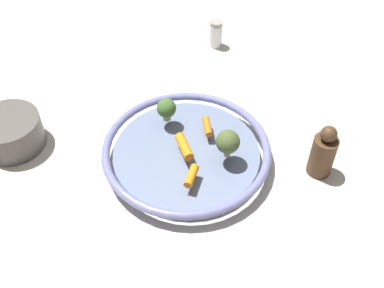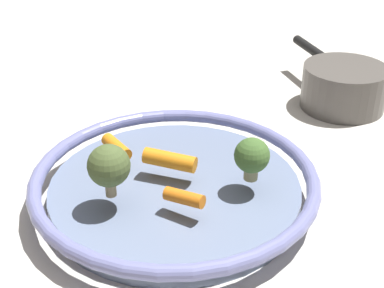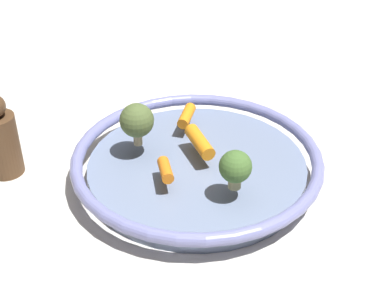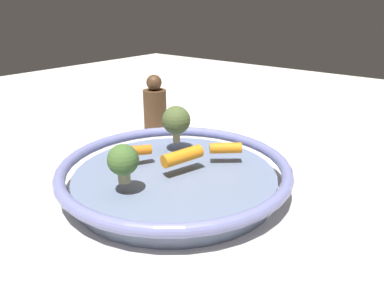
{
  "view_description": "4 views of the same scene",
  "coord_description": "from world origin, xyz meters",
  "px_view_note": "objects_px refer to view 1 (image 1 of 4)",
  "views": [
    {
      "loc": [
        0.55,
        -0.35,
        0.74
      ],
      "look_at": [
        0.01,
        0.0,
        0.06
      ],
      "focal_mm": 43.66,
      "sensor_mm": 36.0,
      "label": 1
    },
    {
      "loc": [
        -0.06,
        0.56,
        0.4
      ],
      "look_at": [
        -0.02,
        -0.0,
        0.08
      ],
      "focal_mm": 52.0,
      "sensor_mm": 36.0,
      "label": 2
    },
    {
      "loc": [
        -0.51,
        0.39,
        0.48
      ],
      "look_at": [
        -0.01,
        0.02,
        0.07
      ],
      "focal_mm": 52.83,
      "sensor_mm": 36.0,
      "label": 3
    },
    {
      "loc": [
        -0.38,
        -0.34,
        0.27
      ],
      "look_at": [
        0.02,
        -0.02,
        0.07
      ],
      "focal_mm": 35.1,
      "sensor_mm": 36.0,
      "label": 4
    }
  ],
  "objects_px": {
    "broccoli_floret_large": "(166,109)",
    "saucepan": "(9,133)",
    "salt_shaker": "(216,34)",
    "baby_carrot_left": "(184,147)",
    "baby_carrot_center": "(191,176)",
    "pepper_mill": "(323,153)",
    "broccoli_floret_mid": "(228,142)",
    "serving_bowl": "(186,153)",
    "baby_carrot_back": "(207,126)"
  },
  "relations": [
    {
      "from": "baby_carrot_back",
      "to": "broccoli_floret_mid",
      "type": "distance_m",
      "value": 0.09
    },
    {
      "from": "baby_carrot_center",
      "to": "salt_shaker",
      "type": "xyz_separation_m",
      "value": [
        -0.38,
        0.33,
        -0.02
      ]
    },
    {
      "from": "broccoli_floret_mid",
      "to": "pepper_mill",
      "type": "distance_m",
      "value": 0.19
    },
    {
      "from": "baby_carrot_center",
      "to": "pepper_mill",
      "type": "xyz_separation_m",
      "value": [
        0.1,
        0.25,
        0.0
      ]
    },
    {
      "from": "baby_carrot_back",
      "to": "saucepan",
      "type": "relative_size",
      "value": 0.2
    },
    {
      "from": "broccoli_floret_mid",
      "to": "pepper_mill",
      "type": "relative_size",
      "value": 0.51
    },
    {
      "from": "pepper_mill",
      "to": "salt_shaker",
      "type": "bearing_deg",
      "value": 169.99
    },
    {
      "from": "serving_bowl",
      "to": "salt_shaker",
      "type": "distance_m",
      "value": 0.43
    },
    {
      "from": "serving_bowl",
      "to": "broccoli_floret_mid",
      "type": "bearing_deg",
      "value": 39.16
    },
    {
      "from": "baby_carrot_center",
      "to": "baby_carrot_left",
      "type": "bearing_deg",
      "value": 157.37
    },
    {
      "from": "serving_bowl",
      "to": "baby_carrot_center",
      "type": "xyz_separation_m",
      "value": [
        0.08,
        -0.04,
        0.03
      ]
    },
    {
      "from": "broccoli_floret_mid",
      "to": "salt_shaker",
      "type": "xyz_separation_m",
      "value": [
        -0.37,
        0.24,
        -0.05
      ]
    },
    {
      "from": "serving_bowl",
      "to": "saucepan",
      "type": "xyz_separation_m",
      "value": [
        -0.25,
        -0.29,
        0.01
      ]
    },
    {
      "from": "salt_shaker",
      "to": "serving_bowl",
      "type": "bearing_deg",
      "value": -43.87
    },
    {
      "from": "baby_carrot_left",
      "to": "baby_carrot_center",
      "type": "distance_m",
      "value": 0.08
    },
    {
      "from": "baby_carrot_left",
      "to": "saucepan",
      "type": "xyz_separation_m",
      "value": [
        -0.25,
        -0.28,
        -0.02
      ]
    },
    {
      "from": "broccoli_floret_large",
      "to": "pepper_mill",
      "type": "distance_m",
      "value": 0.33
    },
    {
      "from": "serving_bowl",
      "to": "pepper_mill",
      "type": "relative_size",
      "value": 2.81
    },
    {
      "from": "baby_carrot_back",
      "to": "pepper_mill",
      "type": "xyz_separation_m",
      "value": [
        0.19,
        0.15,
        0.0
      ]
    },
    {
      "from": "pepper_mill",
      "to": "baby_carrot_center",
      "type": "bearing_deg",
      "value": -111.49
    },
    {
      "from": "baby_carrot_center",
      "to": "baby_carrot_back",
      "type": "distance_m",
      "value": 0.14
    },
    {
      "from": "baby_carrot_left",
      "to": "broccoli_floret_mid",
      "type": "distance_m",
      "value": 0.09
    },
    {
      "from": "baby_carrot_left",
      "to": "baby_carrot_center",
      "type": "relative_size",
      "value": 1.3
    },
    {
      "from": "serving_bowl",
      "to": "baby_carrot_back",
      "type": "relative_size",
      "value": 7.54
    },
    {
      "from": "salt_shaker",
      "to": "pepper_mill",
      "type": "relative_size",
      "value": 0.6
    },
    {
      "from": "baby_carrot_center",
      "to": "salt_shaker",
      "type": "height_order",
      "value": "salt_shaker"
    },
    {
      "from": "broccoli_floret_mid",
      "to": "pepper_mill",
      "type": "height_order",
      "value": "pepper_mill"
    },
    {
      "from": "baby_carrot_back",
      "to": "serving_bowl",
      "type": "bearing_deg",
      "value": -75.29
    },
    {
      "from": "baby_carrot_center",
      "to": "baby_carrot_back",
      "type": "xyz_separation_m",
      "value": [
        -0.09,
        0.1,
        -0.0
      ]
    },
    {
      "from": "baby_carrot_center",
      "to": "pepper_mill",
      "type": "height_order",
      "value": "pepper_mill"
    },
    {
      "from": "baby_carrot_left",
      "to": "broccoli_floret_large",
      "type": "bearing_deg",
      "value": 169.06
    },
    {
      "from": "salt_shaker",
      "to": "broccoli_floret_large",
      "type": "bearing_deg",
      "value": -52.87
    },
    {
      "from": "salt_shaker",
      "to": "saucepan",
      "type": "height_order",
      "value": "salt_shaker"
    },
    {
      "from": "salt_shaker",
      "to": "pepper_mill",
      "type": "distance_m",
      "value": 0.49
    },
    {
      "from": "broccoli_floret_large",
      "to": "saucepan",
      "type": "relative_size",
      "value": 0.23
    },
    {
      "from": "baby_carrot_center",
      "to": "salt_shaker",
      "type": "relative_size",
      "value": 0.67
    },
    {
      "from": "pepper_mill",
      "to": "saucepan",
      "type": "height_order",
      "value": "pepper_mill"
    },
    {
      "from": "serving_bowl",
      "to": "baby_carrot_back",
      "type": "bearing_deg",
      "value": 104.71
    },
    {
      "from": "baby_carrot_back",
      "to": "salt_shaker",
      "type": "bearing_deg",
      "value": 141.46
    },
    {
      "from": "baby_carrot_center",
      "to": "saucepan",
      "type": "height_order",
      "value": "saucepan"
    },
    {
      "from": "baby_carrot_center",
      "to": "saucepan",
      "type": "xyz_separation_m",
      "value": [
        -0.33,
        -0.25,
        -0.02
      ]
    },
    {
      "from": "baby_carrot_left",
      "to": "baby_carrot_back",
      "type": "distance_m",
      "value": 0.08
    },
    {
      "from": "baby_carrot_left",
      "to": "baby_carrot_center",
      "type": "height_order",
      "value": "baby_carrot_left"
    },
    {
      "from": "baby_carrot_left",
      "to": "pepper_mill",
      "type": "distance_m",
      "value": 0.28
    },
    {
      "from": "baby_carrot_back",
      "to": "saucepan",
      "type": "bearing_deg",
      "value": -123.31
    },
    {
      "from": "baby_carrot_left",
      "to": "baby_carrot_center",
      "type": "bearing_deg",
      "value": -22.63
    },
    {
      "from": "serving_bowl",
      "to": "broccoli_floret_large",
      "type": "relative_size",
      "value": 6.63
    },
    {
      "from": "broccoli_floret_mid",
      "to": "salt_shaker",
      "type": "distance_m",
      "value": 0.45
    },
    {
      "from": "baby_carrot_center",
      "to": "broccoli_floret_mid",
      "type": "bearing_deg",
      "value": 96.86
    },
    {
      "from": "serving_bowl",
      "to": "baby_carrot_left",
      "type": "xyz_separation_m",
      "value": [
        0.01,
        -0.01,
        0.03
      ]
    }
  ]
}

